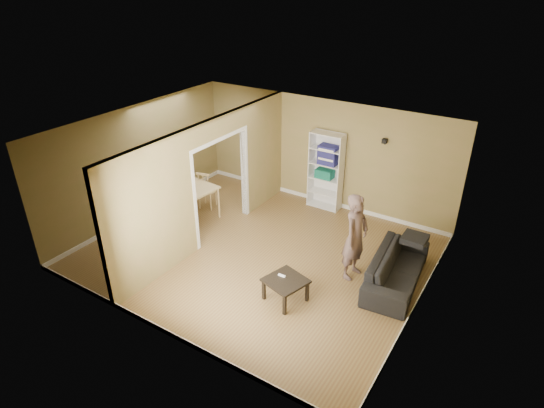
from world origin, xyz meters
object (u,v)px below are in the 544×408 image
Objects in this scene: coffee_table at (286,283)px; dining_table at (189,189)px; sofa at (397,264)px; chair_far at (207,189)px; person at (356,230)px; chair_left at (164,190)px; chair_near at (171,210)px; bookshelf at (327,170)px.

coffee_table is 0.51× the size of dining_table.
sofa is 2.14× the size of chair_far.
dining_table is (-4.15, 0.12, -0.28)m from person.
chair_left is (-0.83, 0.03, -0.25)m from dining_table.
chair_far reaches higher than chair_near.
dining_table is 0.62m from chair_far.
person reaches higher than chair_near.
dining_table is at bearing 97.68° from chair_near.
chair_left reaches higher than coffee_table.
chair_near is (0.01, -0.64, -0.27)m from dining_table.
sofa is 5.76m from chair_left.
chair_left is at bearing 148.17° from chair_near.
chair_far is (-4.87, 0.47, 0.09)m from sofa.
person is 4.21m from chair_near.
chair_left is at bearing 177.79° from dining_table.
chair_far is (-4.10, 0.69, -0.51)m from person.
coffee_table is 3.76m from dining_table.
sofa is 3.27m from bookshelf.
dining_table is (-2.44, -2.16, -0.24)m from bookshelf.
chair_near is at bearing 74.08° from chair_far.
chair_far is at bearing 79.26° from sofa.
chair_left is at bearing -147.00° from bookshelf.
dining_table is 1.37× the size of chair_left.
person is 5.01m from chair_left.
chair_left reaches higher than dining_table.
person is 2.15× the size of chair_left.
sofa is at bearing -39.58° from bookshelf.
coffee_table is (-1.47, -1.54, -0.03)m from sofa.
chair_far is at bearing 84.79° from dining_table.
bookshelf is at bearing -160.54° from chair_far.
chair_near is 1.21m from chair_far.
sofa is 1.00m from person.
dining_table is at bearing 80.79° from chair_left.
chair_near is (-4.91, -0.74, 0.04)m from sofa.
coffee_table is at bearing -6.41° from chair_near.
dining_table is 0.87m from chair_left.
sofa is 4.90m from chair_far.
sofa is at bearing 46.26° from coffee_table.
bookshelf is 1.95× the size of chair_far.
sofa reaches higher than coffee_table.
chair_left is (-4.29, 1.46, 0.10)m from coffee_table.
chair_left is 1.06× the size of chair_near.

